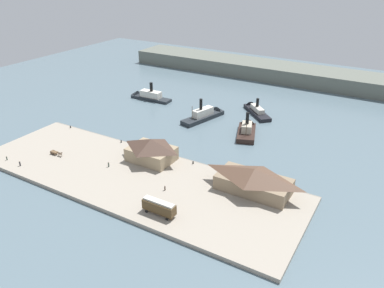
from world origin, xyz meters
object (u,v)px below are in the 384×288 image
at_px(mooring_post_east, 193,163).
at_px(ferry_outer_harbor, 247,129).
at_px(mooring_post_center_east, 121,141).
at_px(ferry_approaching_east, 147,96).
at_px(pedestrian_walking_east, 7,158).
at_px(street_tram, 159,206).
at_px(ferry_departing_north, 207,114).
at_px(pedestrian_walking_west, 20,164).
at_px(horse_cart, 56,153).
at_px(mooring_post_center_west, 70,127).
at_px(pedestrian_near_cart, 165,188).
at_px(ferry_moored_east, 255,110).
at_px(pedestrian_near_west_shed, 109,165).
at_px(ferry_shed_customs_shed, 151,149).
at_px(ferry_shed_central_terminal, 254,180).

height_order(mooring_post_east, ferry_outer_harbor, ferry_outer_harbor).
distance_m(mooring_post_east, mooring_post_center_east, 31.50).
xyz_separation_m(mooring_post_center_east, ferry_approaching_east, (-23.06, 47.16, -0.04)).
relative_size(pedestrian_walking_east, mooring_post_center_east, 1.69).
bearing_deg(pedestrian_walking_east, street_tram, 1.39).
height_order(ferry_departing_north, ferry_outer_harbor, ferry_departing_north).
relative_size(street_tram, pedestrian_walking_west, 5.34).
height_order(horse_cart, pedestrian_walking_east, horse_cart).
bearing_deg(ferry_approaching_east, ferry_departing_north, -10.50).
distance_m(street_tram, mooring_post_center_west, 70.64).
relative_size(pedestrian_near_cart, mooring_post_center_east, 1.78).
distance_m(horse_cart, mooring_post_center_east, 23.24).
height_order(pedestrian_walking_west, pedestrian_near_cart, pedestrian_walking_west).
relative_size(pedestrian_walking_west, ferry_departing_north, 0.07).
xyz_separation_m(mooring_post_center_west, ferry_moored_east, (56.95, 57.38, -0.41)).
bearing_deg(pedestrian_near_west_shed, ferry_shed_customs_shed, 49.04).
xyz_separation_m(horse_cart, pedestrian_near_west_shed, (21.37, 2.96, -0.12)).
height_order(mooring_post_center_west, ferry_moored_east, ferry_moored_east).
bearing_deg(pedestrian_near_cart, ferry_shed_central_terminal, 30.13).
bearing_deg(mooring_post_east, ferry_shed_central_terminal, -11.96).
bearing_deg(ferry_shed_central_terminal, ferry_moored_east, 111.57).
height_order(horse_cart, mooring_post_center_east, horse_cart).
height_order(horse_cart, ferry_approaching_east, ferry_approaching_east).
height_order(pedestrian_walking_east, ferry_moored_east, ferry_moored_east).
bearing_deg(mooring_post_center_east, ferry_outer_harbor, 43.43).
relative_size(pedestrian_near_west_shed, ferry_moored_east, 0.09).
bearing_deg(ferry_shed_central_terminal, mooring_post_east, 168.04).
bearing_deg(pedestrian_walking_west, ferry_approaching_east, 94.18).
distance_m(horse_cart, ferry_outer_harbor, 72.65).
distance_m(mooring_post_east, ferry_approaching_east, 72.37).
bearing_deg(pedestrian_walking_west, ferry_outer_harbor, 50.58).
bearing_deg(ferry_departing_north, mooring_post_east, -67.46).
bearing_deg(ferry_moored_east, ferry_shed_customs_shed, -101.10).
xyz_separation_m(pedestrian_walking_west, ferry_approaching_east, (-5.70, 78.03, -0.41)).
xyz_separation_m(street_tram, mooring_post_center_west, (-64.38, 29.01, -2.01)).
bearing_deg(mooring_post_east, pedestrian_near_cart, -87.01).
xyz_separation_m(ferry_shed_central_terminal, ferry_outer_harbor, (-18.96, 39.64, -3.40)).
distance_m(pedestrian_walking_east, pedestrian_walking_west, 7.40).
xyz_separation_m(pedestrian_walking_west, mooring_post_east, (48.86, 30.48, -0.37)).
relative_size(pedestrian_walking_east, ferry_outer_harbor, 0.08).
height_order(street_tram, mooring_post_east, street_tram).
distance_m(pedestrian_walking_east, mooring_post_center_west, 30.59).
bearing_deg(ferry_approaching_east, ferry_shed_customs_shed, -51.95).
height_order(street_tram, pedestrian_near_west_shed, street_tram).
bearing_deg(mooring_post_center_east, ferry_shed_central_terminal, -5.59).
bearing_deg(mooring_post_center_west, pedestrian_near_west_shed, -24.99).
bearing_deg(ferry_shed_central_terminal, pedestrian_walking_east, -162.54).
xyz_separation_m(ferry_moored_east, ferry_departing_north, (-15.63, -17.22, 0.43)).
bearing_deg(pedestrian_walking_west, ferry_departing_north, 65.73).
xyz_separation_m(street_tram, mooring_post_east, (-6.22, 28.61, -2.01)).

